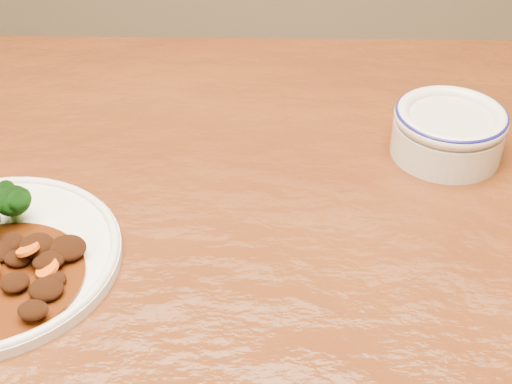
{
  "coord_description": "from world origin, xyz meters",
  "views": [
    {
      "loc": [
        0.07,
        -0.48,
        1.19
      ],
      "look_at": [
        0.04,
        0.07,
        0.77
      ],
      "focal_mm": 50.0,
      "sensor_mm": 36.0,
      "label": 1
    }
  ],
  "objects": [
    {
      "name": "dining_table",
      "position": [
        -0.0,
        0.0,
        0.67
      ],
      "size": [
        1.54,
        0.97,
        0.75
      ],
      "rotation": [
        0.0,
        0.0,
        0.05
      ],
      "color": "#592B0F",
      "rests_on": "ground"
    },
    {
      "name": "dip_bowl",
      "position": [
        0.24,
        0.18,
        0.78
      ],
      "size": [
        0.12,
        0.12,
        0.05
      ],
      "rotation": [
        0.0,
        0.0,
        0.36
      ],
      "color": "beige",
      "rests_on": "dining_table"
    }
  ]
}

